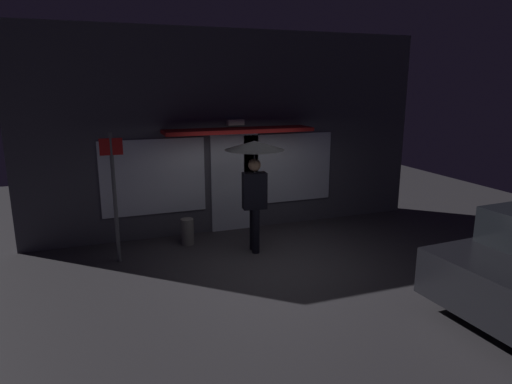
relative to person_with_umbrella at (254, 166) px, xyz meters
The scene contains 5 objects.
ground_plane 1.87m from the person_with_umbrella, 85.18° to the right, with size 18.00×18.00×0.00m, color #38353A.
building_facade 1.68m from the person_with_umbrella, 88.03° to the left, with size 9.02×1.00×4.40m.
person_with_umbrella is the anchor object (origin of this frame).
street_sign_post 2.63m from the person_with_umbrella, behind, with size 0.40×0.07×2.43m.
sidewalk_bollard 2.05m from the person_with_umbrella, 144.58° to the left, with size 0.27×0.27×0.55m, color slate.
Camera 1 is at (-2.94, -7.21, 3.25)m, focal length 31.41 mm.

